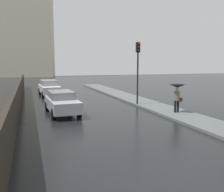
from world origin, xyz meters
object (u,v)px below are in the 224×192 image
at_px(car_silver_near_kerb, 62,102).
at_px(pedestrian_with_umbrella_far, 177,90).
at_px(car_white_mid_road, 49,88).
at_px(traffic_light, 138,62).

bearing_deg(car_silver_near_kerb, pedestrian_with_umbrella_far, 156.57).
distance_m(car_white_mid_road, traffic_light, 10.39).
height_order(car_silver_near_kerb, traffic_light, traffic_light).
xyz_separation_m(car_white_mid_road, traffic_light, (5.86, -8.20, 2.50)).
bearing_deg(traffic_light, car_white_mid_road, 125.51).
distance_m(car_silver_near_kerb, car_white_mid_road, 9.46).
xyz_separation_m(car_white_mid_road, pedestrian_with_umbrella_far, (6.81, -11.96, 0.71)).
bearing_deg(car_white_mid_road, car_silver_near_kerb, 86.84).
distance_m(car_silver_near_kerb, pedestrian_with_umbrella_far, 7.28).
relative_size(car_silver_near_kerb, car_white_mid_road, 0.95).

